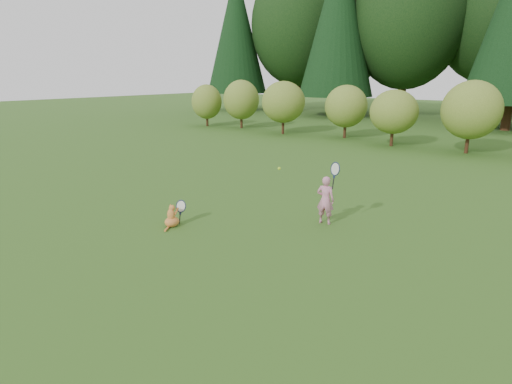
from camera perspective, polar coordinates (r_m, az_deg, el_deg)
The scene contains 5 objects.
ground at distance 8.66m, azimuth -4.33°, elevation -5.37°, with size 100.00×100.00×0.00m, color #2D5016.
shrub_row at distance 19.81m, azimuth 22.11°, elevation 9.48°, with size 28.00×3.00×2.80m, color #5B7424, non-canonical shape.
child at distance 9.09m, azimuth 9.28°, elevation -0.93°, with size 0.60×0.37×1.54m.
cat at distance 9.07m, azimuth -11.13°, elevation -3.02°, with size 0.38×0.68×0.64m.
tennis_ball at distance 8.77m, azimuth 3.11°, elevation 3.15°, with size 0.06×0.06×0.06m.
Camera 1 is at (5.48, -5.96, 3.06)m, focal length 30.00 mm.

